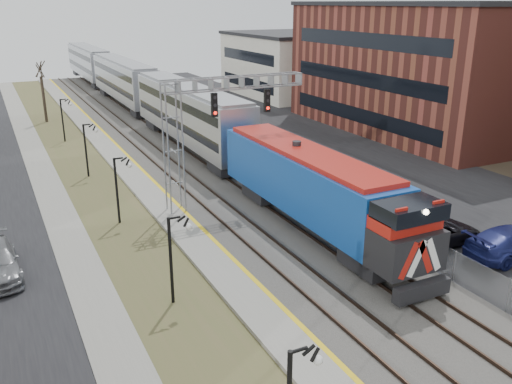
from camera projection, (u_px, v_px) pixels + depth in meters
sidewalk at (51, 195)px, 36.51m from camera, size 2.00×120.00×0.08m
grass_median at (97, 188)px, 37.77m from camera, size 4.00×120.00×0.06m
platform at (139, 181)px, 39.00m from camera, size 2.00×120.00×0.24m
ballast_bed at (204, 172)px, 41.11m from camera, size 8.00×120.00×0.20m
parking_lot at (335, 155)px, 46.17m from camera, size 16.00×120.00×0.04m
platform_edge at (151, 178)px, 39.33m from camera, size 0.24×120.00×0.01m
track_near at (178, 174)px, 40.21m from camera, size 1.58×120.00×0.15m
track_far at (222, 168)px, 41.68m from camera, size 1.58×120.00×0.15m
train at (142, 92)px, 59.88m from camera, size 3.00×85.85×5.33m
signal_gantry at (200, 122)px, 32.20m from camera, size 9.00×1.07×8.15m
lampposts at (169, 259)px, 23.00m from camera, size 0.14×62.14×4.00m
fence at (253, 157)px, 42.64m from camera, size 0.04×120.00×1.60m
buildings_east at (499, 76)px, 46.73m from camera, size 16.00×76.00×15.00m
car_lot_c at (440, 233)px, 28.94m from camera, size 4.73×2.24×1.30m
car_lot_e at (315, 163)px, 41.05m from camera, size 4.97×2.84×1.59m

